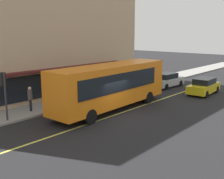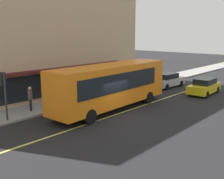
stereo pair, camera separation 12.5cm
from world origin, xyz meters
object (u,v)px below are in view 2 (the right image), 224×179
Objects in this scene: bus at (112,84)px; traffic_light at (3,85)px; car_silver at (167,80)px; pedestrian_by_curb at (30,96)px; pedestrian_near_storefront at (104,81)px; car_yellow at (204,86)px.

traffic_light is at bearing 154.61° from bus.
traffic_light is 0.73× the size of car_silver.
pedestrian_by_curb is 1.06× the size of pedestrian_near_storefront.
pedestrian_by_curb reaches higher than pedestrian_near_storefront.
pedestrian_near_storefront is at bearing 49.20° from bus.
car_yellow is at bearing -16.55° from bus.
pedestrian_by_curb is at bearing 171.14° from car_silver.
car_silver is at bearing -5.91° from traffic_light.
pedestrian_near_storefront is (3.90, 4.52, -0.79)m from bus.
traffic_light reaches higher than pedestrian_near_storefront.
bus reaches higher than car_silver.
pedestrian_by_curb reaches higher than car_yellow.
car_yellow is 2.53× the size of pedestrian_near_storefront.
car_yellow is (10.10, -3.00, -1.24)m from bus.
bus is at bearing -39.54° from pedestrian_by_curb.
bus is at bearing -172.24° from car_silver.
car_silver is at bearing -8.86° from pedestrian_by_curb.
pedestrian_by_curb is at bearing -175.75° from pedestrian_near_storefront.
car_yellow is 16.33m from pedestrian_by_curb.
pedestrian_by_curb is 8.62m from pedestrian_near_storefront.
car_yellow is 2.38× the size of pedestrian_by_curb.
car_yellow is at bearing -20.28° from traffic_light.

